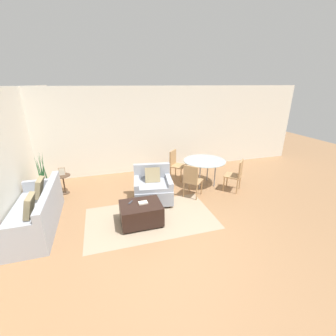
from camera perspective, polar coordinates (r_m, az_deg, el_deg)
name	(u,v)px	position (r m, az deg, el deg)	size (l,w,h in m)	color
ground_plane	(171,240)	(4.52, 0.74, -17.78)	(20.00, 20.00, 0.00)	#936B47
wall_back	(136,131)	(7.40, -8.19, 9.29)	(12.00, 0.06, 2.75)	silver
area_rug	(151,218)	(5.14, -4.40, -12.56)	(2.79, 1.64, 0.01)	gray
couch	(36,214)	(5.43, -30.47, -10.07)	(0.84, 2.03, 0.89)	#999EA8
armchair	(153,188)	(5.65, -3.83, -5.11)	(1.03, 0.95, 0.90)	#999EA8
ottoman	(141,213)	(4.87, -6.86, -11.24)	(0.85, 0.66, 0.46)	black
book_stack	(143,203)	(4.78, -6.37, -8.74)	(0.19, 0.13, 0.03)	beige
tv_remote_primary	(131,202)	(4.86, -9.49, -8.57)	(0.12, 0.15, 0.01)	#333338
potted_plant	(44,185)	(6.86, -28.90, -3.83)	(0.37, 0.37, 1.19)	brown
side_table	(63,181)	(6.64, -25.02, -2.97)	(0.39, 0.39, 0.52)	#4C3828
picture_frame	(62,172)	(6.55, -25.36, -0.87)	(0.17, 0.07, 0.21)	#8C6647
dining_table	(204,163)	(6.54, 9.24, 1.30)	(1.20, 1.20, 0.74)	#99A8AD
dining_chair_near_left	(192,179)	(5.79, 6.10, -2.78)	(0.59, 0.59, 0.90)	tan
dining_chair_near_right	(236,173)	(6.38, 16.96, -1.34)	(0.59, 0.59, 0.90)	tan
dining_chair_far_left	(176,163)	(6.92, 1.99, 1.32)	(0.59, 0.59, 0.90)	tan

